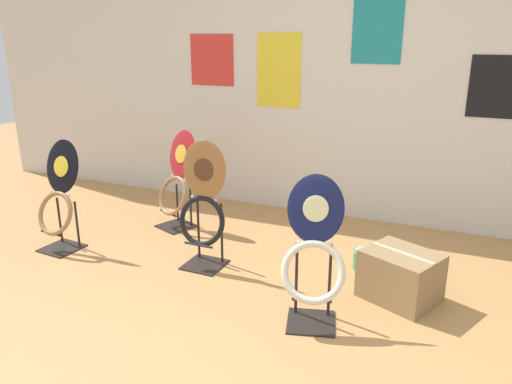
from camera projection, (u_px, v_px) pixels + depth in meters
ground_plane at (228, 358)px, 2.62m from camera, size 14.00×14.00×0.00m
wall_back at (347, 73)px, 4.30m from camera, size 8.00×0.07×2.60m
toilet_seat_display_woodgrain at (203, 207)px, 3.53m from camera, size 0.37×0.29×0.93m
toilet_seat_display_crimson_swirl at (177, 181)px, 4.29m from camera, size 0.42×0.40×0.84m
toilet_seat_display_navy_moon at (314, 255)px, 2.84m from camera, size 0.42×0.42×0.86m
toilet_seat_display_jazz_black at (59, 201)px, 3.85m from camera, size 0.37×0.33×0.85m
paint_can at (366, 259)px, 3.59m from camera, size 0.18×0.18×0.15m
storage_box at (400, 276)px, 3.16m from camera, size 0.55×0.51×0.32m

